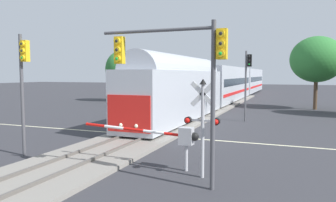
# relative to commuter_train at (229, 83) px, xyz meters

# --- Properties ---
(ground_plane) EXTENTS (220.00, 220.00, 0.00)m
(ground_plane) POSITION_rel_commuter_train_xyz_m (-0.00, -27.53, -2.73)
(ground_plane) COLOR #333338
(road_centre_stripe) EXTENTS (44.00, 0.20, 0.01)m
(road_centre_stripe) POSITION_rel_commuter_train_xyz_m (-0.00, -27.53, -2.73)
(road_centre_stripe) COLOR beige
(road_centre_stripe) RESTS_ON ground
(railway_track) EXTENTS (4.40, 80.00, 0.32)m
(railway_track) POSITION_rel_commuter_train_xyz_m (-0.00, -27.53, -2.64)
(railway_track) COLOR gray
(railway_track) RESTS_ON ground
(commuter_train) EXTENTS (3.04, 63.99, 5.16)m
(commuter_train) POSITION_rel_commuter_train_xyz_m (0.00, 0.00, 0.00)
(commuter_train) COLOR #B2B7C1
(commuter_train) RESTS_ON railway_track
(crossing_gate_near) EXTENTS (5.40, 0.40, 1.80)m
(crossing_gate_near) POSITION_rel_commuter_train_xyz_m (4.26, -33.99, -1.32)
(crossing_gate_near) COLOR #B7B7BC
(crossing_gate_near) RESTS_ON ground
(crossing_signal_mast) EXTENTS (1.36, 0.44, 3.79)m
(crossing_signal_mast) POSITION_rel_commuter_train_xyz_m (5.65, -34.61, -0.41)
(crossing_signal_mast) COLOR #B2B2B7
(crossing_signal_mast) RESTS_ON ground
(traffic_signal_median) EXTENTS (0.53, 0.38, 5.84)m
(traffic_signal_median) POSITION_rel_commuter_train_xyz_m (-3.20, -34.50, 1.18)
(traffic_signal_median) COLOR #4C4C51
(traffic_signal_median) RESTS_ON ground
(traffic_signal_far_side) EXTENTS (0.53, 0.38, 5.87)m
(traffic_signal_far_side) POSITION_rel_commuter_train_xyz_m (5.15, -18.93, 1.19)
(traffic_signal_far_side) COLOR #4C4C51
(traffic_signal_far_side) RESTS_ON ground
(traffic_signal_near_right) EXTENTS (4.63, 0.38, 5.74)m
(traffic_signal_near_right) POSITION_rel_commuter_train_xyz_m (5.13, -35.74, 1.60)
(traffic_signal_near_right) COLOR #4C4C51
(traffic_signal_near_right) RESTS_ON ground
(pine_left_background) EXTENTS (4.89, 4.89, 7.33)m
(pine_left_background) POSITION_rel_commuter_train_xyz_m (-14.37, -5.10, 1.92)
(pine_left_background) COLOR #4C3828
(pine_left_background) RESTS_ON ground
(oak_far_right) EXTENTS (5.68, 5.68, 8.10)m
(oak_far_right) POSITION_rel_commuter_train_xyz_m (10.99, -6.85, 2.82)
(oak_far_right) COLOR #4C3828
(oak_far_right) RESTS_ON ground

